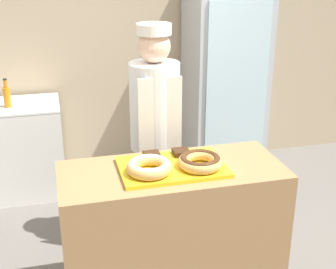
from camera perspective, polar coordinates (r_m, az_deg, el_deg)
The scene contains 11 objects.
wall_back at distance 4.64m, azimuth -6.34°, elevation 11.65°, with size 8.00×0.06×2.70m.
display_counter at distance 2.99m, azimuth 0.49°, elevation -12.34°, with size 1.33×0.57×0.94m.
serving_tray at distance 2.75m, azimuth 0.52°, elevation -4.00°, with size 0.62×0.41×0.02m.
donut_light_glaze at distance 2.64m, azimuth -2.30°, elevation -3.92°, with size 0.26×0.26×0.07m.
donut_chocolate_glaze at distance 2.71m, azimuth 3.95°, elevation -3.23°, with size 0.26×0.26×0.07m.
brownie_back_left at distance 2.84m, azimuth -1.99°, elevation -2.55°, with size 0.10×0.10×0.03m.
brownie_back_right at distance 2.88m, azimuth 1.62°, elevation -2.18°, with size 0.10×0.10×0.03m.
baker_person at distance 3.33m, azimuth -1.56°, elevation -0.21°, with size 0.35×0.35×1.69m.
beverage_fridge at distance 4.62m, azimuth 6.92°, elevation 6.49°, with size 0.72×0.63×1.90m.
chest_freezer at distance 4.52m, azimuth -19.49°, elevation -1.85°, with size 1.07×0.58×0.86m.
bottle_orange at distance 4.28m, azimuth -19.04°, elevation 4.43°, with size 0.06×0.06×0.25m.
Camera 1 is at (-0.64, -2.40, 2.13)m, focal length 50.00 mm.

